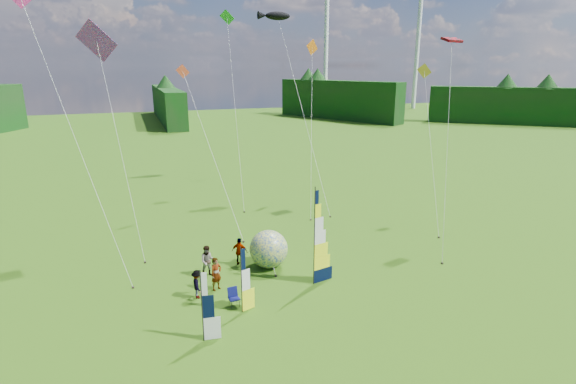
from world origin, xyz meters
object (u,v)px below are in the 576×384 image
object	(u,v)px
spectator_a	(216,274)
camp_chair	(234,297)
side_banner_left	(241,281)
bol_inflatable	(269,249)
spectator_c	(197,284)
spectator_d	(240,252)
kite_whale	(302,101)
feather_banner_main	(314,239)
spectator_b	(208,261)
side_banner_far	(202,307)

from	to	relation	value
spectator_a	camp_chair	world-z (taller)	spectator_a
side_banner_left	bol_inflatable	bearing A→B (deg)	39.97
spectator_c	spectator_d	xyz separation A→B (m)	(3.10, 3.26, 0.10)
spectator_c	camp_chair	bearing A→B (deg)	-133.02
spectator_a	spectator_c	distance (m)	1.26
spectator_a	camp_chair	bearing A→B (deg)	-104.91
spectator_a	kite_whale	size ratio (longest dim) A/B	0.11
feather_banner_main	spectator_a	distance (m)	5.75
side_banner_left	spectator_d	distance (m)	5.67
spectator_a	spectator_d	world-z (taller)	spectator_a
kite_whale	spectator_b	bearing A→B (deg)	-132.56
spectator_b	feather_banner_main	bearing A→B (deg)	-22.39
side_banner_left	spectator_c	world-z (taller)	side_banner_left
feather_banner_main	spectator_a	xyz separation A→B (m)	(-5.32, 1.20, -1.82)
kite_whale	feather_banner_main	bearing A→B (deg)	-111.22
spectator_a	spectator_d	size ratio (longest dim) A/B	1.07
side_banner_far	spectator_b	bearing A→B (deg)	84.69
feather_banner_main	kite_whale	xyz separation A→B (m)	(5.44, 15.95, 6.23)
feather_banner_main	camp_chair	distance (m)	5.40
spectator_a	spectator_b	size ratio (longest dim) A/B	1.00
spectator_d	spectator_b	bearing A→B (deg)	54.90
spectator_a	spectator_c	bearing A→B (deg)	178.08
side_banner_left	camp_chair	xyz separation A→B (m)	(-0.26, 0.70, -1.21)
side_banner_left	spectator_d	xyz separation A→B (m)	(1.21, 5.48, -0.82)
spectator_b	spectator_c	world-z (taller)	spectator_b
feather_banner_main	spectator_a	world-z (taller)	feather_banner_main
side_banner_left	spectator_b	size ratio (longest dim) A/B	1.80
spectator_d	feather_banner_main	bearing A→B (deg)	163.35
spectator_d	camp_chair	size ratio (longest dim) A/B	1.79
bol_inflatable	camp_chair	distance (m)	5.02
camp_chair	kite_whale	distance (m)	21.47
spectator_a	spectator_b	distance (m)	1.84
bol_inflatable	spectator_a	size ratio (longest dim) A/B	1.24
side_banner_far	spectator_a	xyz separation A→B (m)	(1.47, 4.58, -0.73)
bol_inflatable	side_banner_far	bearing A→B (deg)	-128.32
spectator_a	spectator_d	distance (m)	3.35
spectator_d	kite_whale	bearing A→B (deg)	-93.40
spectator_c	kite_whale	bearing A→B (deg)	-37.77
feather_banner_main	kite_whale	bearing A→B (deg)	57.67
side_banner_far	bol_inflatable	size ratio (longest dim) A/B	1.43
side_banner_far	kite_whale	distance (m)	24.02
bol_inflatable	spectator_a	xyz separation A→B (m)	(-3.59, -1.82, -0.23)
bol_inflatable	spectator_a	world-z (taller)	bol_inflatable
side_banner_left	spectator_a	xyz separation A→B (m)	(-0.76, 2.78, -0.76)
side_banner_left	kite_whale	world-z (taller)	kite_whale
side_banner_left	spectator_c	bearing A→B (deg)	111.82
side_banner_far	kite_whale	world-z (taller)	kite_whale
side_banner_far	spectator_b	world-z (taller)	side_banner_far
side_banner_left	spectator_b	xyz separation A→B (m)	(-0.91, 4.61, -0.76)
bol_inflatable	camp_chair	size ratio (longest dim) A/B	2.39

